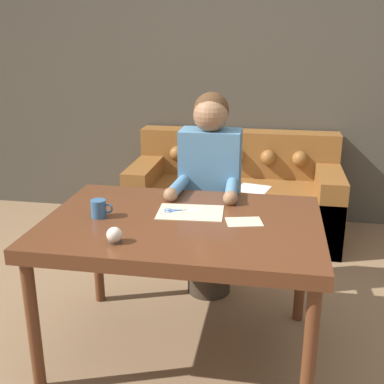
{
  "coord_description": "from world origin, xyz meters",
  "views": [
    {
      "loc": [
        0.31,
        -2.14,
        1.63
      ],
      "look_at": [
        -0.1,
        0.16,
        0.86
      ],
      "focal_mm": 45.0,
      "sensor_mm": 36.0,
      "label": 1
    }
  ],
  "objects": [
    {
      "name": "mug",
      "position": [
        -0.53,
        -0.01,
        0.8
      ],
      "size": [
        0.11,
        0.08,
        0.09
      ],
      "color": "#335B84",
      "rests_on": "dining_table"
    },
    {
      "name": "dining_table",
      "position": [
        -0.12,
        0.02,
        0.68
      ],
      "size": [
        1.36,
        0.94,
        0.76
      ],
      "color": "#562D19",
      "rests_on": "ground_plane"
    },
    {
      "name": "person",
      "position": [
        -0.07,
        0.66,
        0.66
      ],
      "size": [
        0.41,
        0.57,
        1.3
      ],
      "color": "#33281E",
      "rests_on": "ground_plane"
    },
    {
      "name": "pin_cushion",
      "position": [
        -0.36,
        -0.29,
        0.79
      ],
      "size": [
        0.07,
        0.07,
        0.07
      ],
      "color": "#4C3828",
      "rests_on": "dining_table"
    },
    {
      "name": "pattern_paper_offcut",
      "position": [
        0.18,
        0.04,
        0.76
      ],
      "size": [
        0.2,
        0.16,
        0.0
      ],
      "color": "beige",
      "rests_on": "dining_table"
    },
    {
      "name": "wall_back",
      "position": [
        0.0,
        2.12,
        1.3
      ],
      "size": [
        8.0,
        0.06,
        2.6
      ],
      "color": "#474238",
      "rests_on": "ground_plane"
    },
    {
      "name": "ground_plane",
      "position": [
        0.0,
        0.0,
        0.0
      ],
      "size": [
        16.0,
        16.0,
        0.0
      ],
      "primitive_type": "plane",
      "color": "#846647"
    },
    {
      "name": "scissors",
      "position": [
        -0.17,
        0.14,
        0.76
      ],
      "size": [
        0.21,
        0.11,
        0.01
      ],
      "color": "silver",
      "rests_on": "dining_table"
    },
    {
      "name": "pattern_paper_main",
      "position": [
        -0.1,
        0.13,
        0.76
      ],
      "size": [
        0.35,
        0.25,
        0.0
      ],
      "color": "beige",
      "rests_on": "dining_table"
    },
    {
      "name": "couch",
      "position": [
        0.0,
        1.71,
        0.3
      ],
      "size": [
        1.7,
        0.83,
        0.83
      ],
      "color": "brown",
      "rests_on": "ground_plane"
    }
  ]
}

